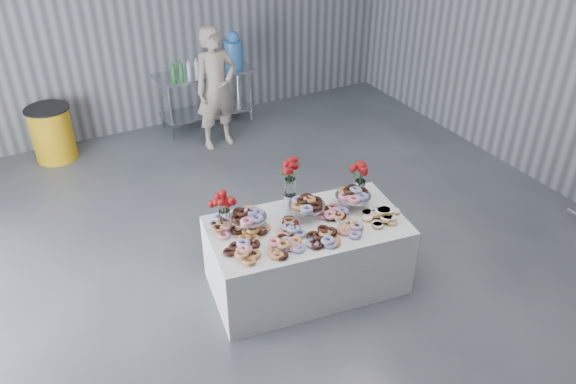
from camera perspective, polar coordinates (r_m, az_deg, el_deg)
name	(u,v)px	position (r m, az deg, el deg)	size (l,w,h in m)	color
ground	(290,296)	(5.75, 0.22, -10.49)	(9.00, 9.00, 0.00)	#3B3E44
room_walls	(254,39)	(4.35, -3.45, 15.27)	(8.04, 9.04, 4.02)	gray
display_table	(307,255)	(5.65, 1.93, -6.44)	(1.90, 1.00, 0.75)	white
prep_table	(205,89)	(8.90, -8.40, 10.30)	(1.50, 0.60, 0.90)	silver
donut_mounds	(310,224)	(5.36, 2.27, -3.24)	(1.80, 0.80, 0.09)	#BD8145
cake_stand_left	(248,216)	(5.31, -4.10, -2.42)	(0.36, 0.36, 0.17)	silver
cake_stand_mid	(307,204)	(5.47, 1.93, -1.20)	(0.36, 0.36, 0.17)	silver
cake_stand_right	(353,194)	(5.65, 6.64, -0.23)	(0.36, 0.36, 0.17)	silver
danish_pile	(385,213)	(5.56, 9.78, -2.15)	(0.48, 0.48, 0.11)	white
bouquet_left	(224,200)	(5.27, -6.56, -0.86)	(0.26, 0.26, 0.42)	white
bouquet_right	(361,171)	(5.74, 7.44, 2.12)	(0.26, 0.26, 0.42)	white
bouquet_center	(290,175)	(5.47, 0.23, 1.78)	(0.26, 0.26, 0.57)	silver
water_jug	(233,51)	(8.88, -5.57, 14.09)	(0.28, 0.28, 0.55)	#438CE5
drink_bottles	(185,69)	(8.57, -10.42, 12.22)	(0.54, 0.08, 0.27)	#268C33
person	(216,88)	(8.19, -7.29, 10.40)	(0.65, 0.42, 1.77)	#CC8C93
trash_barrel	(52,133)	(8.59, -22.81, 5.51)	(0.61, 0.61, 0.78)	gold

